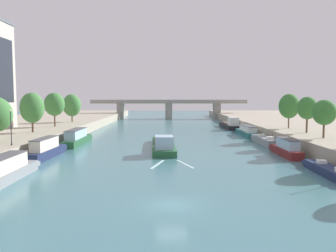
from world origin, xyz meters
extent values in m
plane|color=#42757F|center=(0.00, 0.00, 0.00)|extent=(400.00, 400.00, 0.00)
cube|color=#A89E89|center=(-37.67, 55.00, 1.19)|extent=(36.00, 170.00, 2.39)
cube|color=#A89E89|center=(37.67, 55.00, 1.19)|extent=(36.00, 170.00, 2.39)
cube|color=#235633|center=(-1.15, 30.95, 0.46)|extent=(4.33, 19.24, 0.93)
cube|color=#235633|center=(-1.54, 40.85, 0.56)|extent=(3.44, 1.34, 0.82)
cube|color=#235633|center=(-1.15, 30.95, 0.96)|extent=(4.41, 19.24, 0.06)
cube|color=#9EBCD6|center=(-0.89, 24.46, 1.94)|extent=(2.83, 3.93, 1.92)
cube|color=black|center=(-0.96, 26.37, 2.23)|extent=(2.15, 0.12, 0.54)
cube|color=brown|center=(-1.22, 32.86, 1.17)|extent=(3.18, 10.04, 0.36)
cylinder|color=#232328|center=(-0.38, 25.24, 1.54)|extent=(0.07, 0.07, 1.10)
cube|color=silver|center=(1.93, 17.17, 0.01)|extent=(2.22, 5.81, 0.03)
cube|color=silver|center=(-1.67, 17.02, 0.01)|extent=(1.77, 5.91, 0.03)
cube|color=gray|center=(-17.32, 8.44, 0.54)|extent=(2.42, 11.12, 1.08)
cube|color=gray|center=(-17.33, 14.35, 0.65)|extent=(2.28, 1.23, 0.91)
cube|color=gray|center=(-17.32, 8.44, 1.11)|extent=(2.47, 11.12, 0.06)
cube|color=beige|center=(-17.32, 7.89, 1.89)|extent=(1.98, 7.12, 1.49)
cube|color=#4C4C51|center=(-17.32, 7.89, 2.68)|extent=(2.13, 7.33, 0.08)
cube|color=#1E284C|center=(-17.95, 22.09, 0.62)|extent=(2.26, 11.07, 1.24)
cube|color=#1E284C|center=(-17.76, 27.94, 0.75)|extent=(1.85, 1.32, 0.99)
cube|color=#1E284C|center=(-17.95, 22.09, 1.27)|extent=(2.30, 11.07, 0.06)
cube|color=beige|center=(-17.96, 21.54, 2.09)|extent=(1.79, 7.09, 1.57)
cube|color=#4C4C51|center=(-17.96, 21.54, 2.91)|extent=(1.91, 7.31, 0.08)
cylinder|color=#232328|center=(-17.77, 18.78, 1.85)|extent=(0.07, 0.07, 1.10)
cube|color=#235633|center=(-17.36, 36.76, 0.57)|extent=(2.45, 13.38, 1.13)
cube|color=#235633|center=(-17.34, 43.80, 0.68)|extent=(2.28, 1.25, 0.93)
cube|color=#235633|center=(-17.36, 36.76, 1.16)|extent=(2.50, 13.38, 0.06)
cube|color=#9EBCD6|center=(-17.37, 36.09, 1.99)|extent=(2.00, 8.57, 1.59)
cube|color=#4C4C51|center=(-17.37, 36.09, 2.82)|extent=(2.14, 8.82, 0.08)
cylinder|color=#232328|center=(-17.02, 32.75, 1.74)|extent=(0.07, 0.07, 1.10)
cube|color=#1E284C|center=(17.78, 10.51, 0.46)|extent=(2.15, 10.00, 0.92)
cube|color=#1E284C|center=(17.87, 15.84, 0.55)|extent=(1.91, 1.23, 0.82)
cube|color=#1E284C|center=(17.78, 10.51, 0.95)|extent=(2.19, 10.00, 0.06)
cube|color=white|center=(17.81, 12.70, 1.18)|extent=(1.01, 0.92, 0.40)
cube|color=maroon|center=(17.39, 23.63, 0.56)|extent=(1.97, 9.19, 1.12)
cube|color=maroon|center=(17.33, 28.56, 0.67)|extent=(1.78, 1.26, 0.93)
cube|color=maroon|center=(17.39, 23.63, 1.15)|extent=(2.01, 9.19, 0.06)
cube|color=#9EBCD6|center=(17.40, 23.17, 1.88)|extent=(1.60, 5.88, 1.39)
cube|color=#4C4C51|center=(17.40, 23.17, 2.62)|extent=(1.71, 6.06, 0.08)
cylinder|color=#232328|center=(17.70, 20.88, 1.73)|extent=(0.07, 0.07, 1.10)
cube|color=gray|center=(17.78, 36.32, 0.62)|extent=(2.34, 10.89, 1.24)
cube|color=gray|center=(17.65, 42.09, 0.75)|extent=(2.02, 1.30, 0.99)
cube|color=gray|center=(17.78, 36.32, 1.27)|extent=(2.38, 10.89, 0.06)
cube|color=white|center=(17.73, 38.70, 1.50)|extent=(1.07, 0.92, 0.40)
cube|color=white|center=(17.84, 33.28, 1.54)|extent=(1.18, 1.13, 0.48)
cylinder|color=#232328|center=(18.16, 33.07, 1.85)|extent=(0.07, 0.07, 1.10)
cube|color=#23666B|center=(17.91, 51.44, 0.48)|extent=(2.55, 13.56, 0.96)
cube|color=#23666B|center=(17.87, 58.56, 0.58)|extent=(2.36, 1.22, 0.84)
cube|color=#23666B|center=(17.91, 51.44, 0.99)|extent=(2.60, 13.56, 0.06)
cube|color=white|center=(17.92, 50.76, 1.64)|extent=(2.08, 8.68, 1.25)
cube|color=#4C4C51|center=(17.92, 50.76, 2.31)|extent=(2.23, 8.94, 0.08)
cylinder|color=#232328|center=(18.31, 47.38, 1.57)|extent=(0.07, 0.07, 1.10)
cube|color=black|center=(17.15, 70.04, 0.55)|extent=(3.50, 15.69, 1.11)
cube|color=black|center=(17.02, 78.21, 0.67)|extent=(3.11, 1.28, 0.92)
cube|color=black|center=(17.15, 70.04, 1.14)|extent=(3.56, 15.70, 0.06)
cube|color=white|center=(17.23, 64.72, 2.29)|extent=(2.49, 3.17, 2.24)
cube|color=black|center=(17.21, 66.30, 2.63)|extent=(1.95, 0.06, 0.63)
cube|color=brown|center=(17.12, 71.61, 1.35)|extent=(2.66, 8.17, 0.36)
cylinder|color=#232328|center=(17.71, 65.36, 1.72)|extent=(0.07, 0.07, 1.10)
cylinder|color=brown|center=(-24.92, 35.00, 3.86)|extent=(0.34, 0.34, 2.96)
ellipsoid|color=#427F3D|center=(-24.92, 35.00, 6.85)|extent=(4.27, 4.27, 5.49)
cylinder|color=brown|center=(-24.91, 47.32, 4.12)|extent=(0.31, 0.31, 3.46)
ellipsoid|color=#427F3D|center=(-24.91, 47.32, 7.23)|extent=(4.34, 4.34, 5.01)
cylinder|color=brown|center=(-24.96, 61.03, 3.76)|extent=(0.31, 0.31, 2.75)
ellipsoid|color=#427F3D|center=(-24.96, 61.03, 6.70)|extent=(4.59, 4.59, 5.68)
cylinder|color=brown|center=(23.93, 25.95, 3.86)|extent=(0.30, 0.30, 2.94)
ellipsoid|color=#387533|center=(23.93, 25.95, 6.41)|extent=(3.62, 3.62, 3.94)
cylinder|color=brown|center=(24.58, 34.13, 4.05)|extent=(0.33, 0.33, 3.33)
ellipsoid|color=#387533|center=(24.58, 34.13, 6.83)|extent=(3.55, 3.55, 4.06)
cylinder|color=brown|center=(24.39, 42.92, 3.98)|extent=(0.27, 0.27, 3.18)
ellipsoid|color=#387533|center=(24.39, 42.92, 6.94)|extent=(4.12, 4.12, 5.01)
cylinder|color=black|center=(-21.06, 17.95, 4.62)|extent=(0.11, 0.11, 4.46)
sphere|color=#EAE5C6|center=(-21.06, 17.95, 6.99)|extent=(0.28, 0.28, 0.28)
cylinder|color=black|center=(-21.06, 17.95, 2.49)|extent=(0.22, 0.22, 0.20)
cube|color=#232833|center=(-32.84, 40.62, 14.07)|extent=(0.04, 9.92, 12.74)
cube|color=gray|center=(0.00, 113.83, 6.52)|extent=(63.35, 4.40, 0.60)
cube|color=gray|center=(0.00, 111.83, 7.27)|extent=(63.35, 0.30, 0.90)
cube|color=gray|center=(0.00, 115.83, 7.27)|extent=(63.35, 0.30, 0.90)
cube|color=gray|center=(-19.67, 113.83, 3.11)|extent=(2.80, 3.60, 6.22)
cube|color=gray|center=(0.00, 113.83, 3.11)|extent=(2.80, 3.60, 6.22)
cube|color=gray|center=(19.67, 113.83, 3.11)|extent=(2.80, 3.60, 6.22)
camera|label=1|loc=(-0.30, -27.48, 8.75)|focal=36.94mm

